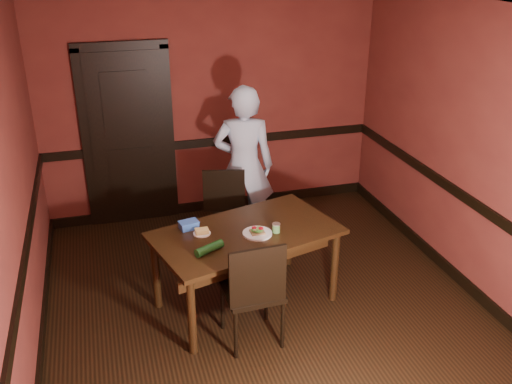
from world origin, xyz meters
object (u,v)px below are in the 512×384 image
cheese_saucer (202,232)px  sauce_jar (276,228)px  food_tub (189,225)px  sandwich_plate (257,232)px  chair_far (233,218)px  person (244,166)px  chair_near (252,289)px  dining_table (246,268)px

cheese_saucer → sauce_jar: bearing=-13.0°
sauce_jar → cheese_saucer: 0.66m
food_tub → sauce_jar: bearing=-33.0°
sauce_jar → food_tub: sauce_jar is taller
sandwich_plate → chair_far: bearing=89.8°
food_tub → person: bearing=40.2°
chair_far → sandwich_plate: (-0.00, -0.92, 0.31)m
food_tub → chair_far: bearing=36.5°
chair_far → chair_near: bearing=-83.4°
dining_table → food_tub: 0.67m
sandwich_plate → cheese_saucer: (-0.47, 0.14, 0.00)m
cheese_saucer → food_tub: food_tub is taller
chair_near → food_tub: (-0.39, 0.71, 0.30)m
chair_far → chair_near: chair_near is taller
cheese_saucer → food_tub: bearing=124.8°
dining_table → chair_near: size_ratio=1.63×
chair_far → sauce_jar: bearing=-65.6°
food_tub → chair_near: bearing=-73.1°
sauce_jar → chair_far: bearing=100.4°
person → food_tub: 1.29m
dining_table → chair_far: (0.09, 0.84, 0.09)m
chair_far → person: bearing=73.7°
sandwich_plate → dining_table: bearing=136.1°
sauce_jar → cheese_saucer: (-0.65, 0.15, -0.02)m
sauce_jar → cheese_saucer: size_ratio=0.55×
chair_near → sauce_jar: 0.63m
chair_far → chair_near: size_ratio=0.95×
sandwich_plate → food_tub: size_ratio=1.38×
dining_table → sandwich_plate: 0.42m
chair_near → food_tub: chair_near is taller
dining_table → chair_near: (-0.09, -0.51, 0.12)m
dining_table → chair_far: chair_far is taller
dining_table → food_tub: bearing=142.6°
chair_far → dining_table: bearing=-81.9°
sandwich_plate → cheese_saucer: 0.49m
cheese_saucer → dining_table: bearing=-9.1°
person → sandwich_plate: (-0.22, -1.30, -0.11)m
chair_far → cheese_saucer: 0.96m
dining_table → person: (0.31, 1.22, 0.52)m
chair_near → chair_far: bearing=-100.0°
person → cheese_saucer: 1.35m
chair_near → cheese_saucer: size_ratio=6.42×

